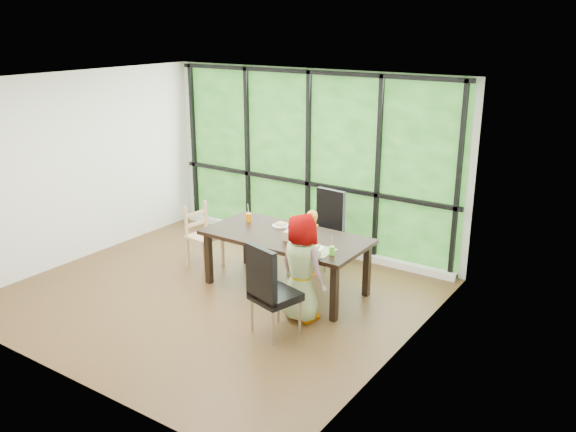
% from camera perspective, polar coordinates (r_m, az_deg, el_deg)
% --- Properties ---
extents(ground, '(5.00, 5.00, 0.00)m').
position_cam_1_polar(ground, '(7.88, -6.78, -7.42)').
color(ground, black).
rests_on(ground, ground).
extents(back_wall, '(5.00, 0.00, 5.00)m').
position_cam_1_polar(back_wall, '(9.16, 2.11, 5.29)').
color(back_wall, silver).
rests_on(back_wall, ground).
extents(foliage_backdrop, '(4.80, 0.02, 2.65)m').
position_cam_1_polar(foliage_backdrop, '(9.14, 2.04, 5.27)').
color(foliage_backdrop, '#1A5217').
rests_on(foliage_backdrop, back_wall).
extents(window_mullions, '(4.80, 0.06, 2.65)m').
position_cam_1_polar(window_mullions, '(9.11, 1.90, 5.22)').
color(window_mullions, black).
rests_on(window_mullions, back_wall).
extents(window_sill, '(4.80, 0.12, 0.10)m').
position_cam_1_polar(window_sill, '(9.45, 1.69, -2.53)').
color(window_sill, silver).
rests_on(window_sill, ground).
extents(dining_table, '(2.13, 1.05, 0.75)m').
position_cam_1_polar(dining_table, '(7.85, -0.20, -4.37)').
color(dining_table, black).
rests_on(dining_table, ground).
extents(chair_window_leather, '(0.50, 0.50, 1.08)m').
position_cam_1_polar(chair_window_leather, '(8.58, 3.26, -1.25)').
color(chair_window_leather, black).
rests_on(chair_window_leather, ground).
extents(chair_interior_leather, '(0.57, 0.57, 1.08)m').
position_cam_1_polar(chair_interior_leather, '(6.70, -1.18, -6.93)').
color(chair_interior_leather, black).
rests_on(chair_interior_leather, ground).
extents(chair_end_beech, '(0.45, 0.47, 0.90)m').
position_cam_1_polar(chair_end_beech, '(8.63, -7.86, -1.90)').
color(chair_end_beech, tan).
rests_on(chair_end_beech, ground).
extents(child_toddler, '(0.36, 0.26, 0.91)m').
position_cam_1_polar(child_toddler, '(8.30, 2.19, -2.52)').
color(child_toddler, orange).
rests_on(child_toddler, ground).
extents(child_older, '(0.70, 0.52, 1.29)m').
position_cam_1_polar(child_older, '(6.99, 1.40, -4.92)').
color(child_older, slate).
rests_on(child_older, ground).
extents(placemat, '(0.48, 0.35, 0.01)m').
position_cam_1_polar(placemat, '(7.23, 2.38, -3.19)').
color(placemat, tan).
rests_on(placemat, dining_table).
extents(plate_far, '(0.23, 0.23, 0.01)m').
position_cam_1_polar(plate_far, '(8.05, -0.68, -0.90)').
color(plate_far, white).
rests_on(plate_far, dining_table).
extents(plate_near, '(0.25, 0.25, 0.02)m').
position_cam_1_polar(plate_near, '(7.27, 2.40, -3.03)').
color(plate_near, white).
rests_on(plate_near, dining_table).
extents(orange_cup, '(0.07, 0.07, 0.11)m').
position_cam_1_polar(orange_cup, '(8.22, -3.73, -0.15)').
color(orange_cup, orange).
rests_on(orange_cup, dining_table).
extents(green_cup, '(0.07, 0.07, 0.11)m').
position_cam_1_polar(green_cup, '(7.07, 4.16, -3.29)').
color(green_cup, '#5AC232').
rests_on(green_cup, dining_table).
extents(tissue_box, '(0.14, 0.14, 0.12)m').
position_cam_1_polar(tissue_box, '(7.52, 0.20, -1.87)').
color(tissue_box, tan).
rests_on(tissue_box, dining_table).
extents(crepe_rolls_far, '(0.15, 0.12, 0.04)m').
position_cam_1_polar(crepe_rolls_far, '(8.04, -0.68, -0.73)').
color(crepe_rolls_far, tan).
rests_on(crepe_rolls_far, plate_far).
extents(crepe_rolls_near, '(0.15, 0.12, 0.04)m').
position_cam_1_polar(crepe_rolls_near, '(7.26, 2.40, -2.84)').
color(crepe_rolls_near, tan).
rests_on(crepe_rolls_near, plate_near).
extents(straw_white, '(0.01, 0.04, 0.20)m').
position_cam_1_polar(straw_white, '(8.19, -3.74, 0.49)').
color(straw_white, white).
rests_on(straw_white, orange_cup).
extents(straw_pink, '(0.01, 0.04, 0.20)m').
position_cam_1_polar(straw_pink, '(7.04, 4.18, -2.58)').
color(straw_pink, pink).
rests_on(straw_pink, green_cup).
extents(tissue, '(0.12, 0.12, 0.11)m').
position_cam_1_polar(tissue, '(7.48, 0.20, -1.06)').
color(tissue, white).
rests_on(tissue, tissue_box).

